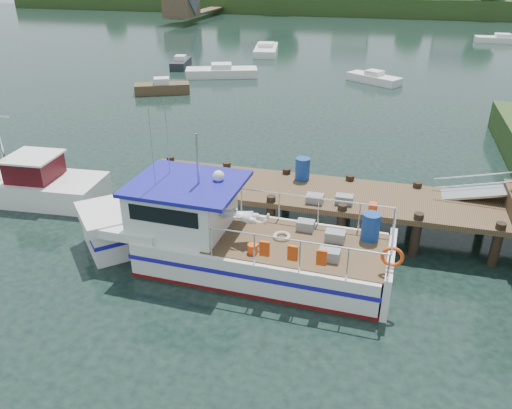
% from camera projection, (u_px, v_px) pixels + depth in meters
% --- Properties ---
extents(ground_plane, '(160.00, 160.00, 0.00)m').
position_uv_depth(ground_plane, '(291.00, 221.00, 19.23)').
color(ground_plane, black).
extents(dock, '(16.60, 3.00, 4.78)m').
position_uv_depth(dock, '(484.00, 186.00, 16.70)').
color(dock, '#4D3924').
rests_on(dock, ground).
extents(lobster_boat, '(11.07, 3.48, 5.28)m').
position_uv_depth(lobster_boat, '(223.00, 238.00, 16.15)').
color(lobster_boat, silver).
rests_on(lobster_boat, ground).
extents(work_boat, '(7.76, 2.87, 4.07)m').
position_uv_depth(work_boat, '(19.00, 184.00, 20.79)').
color(work_boat, silver).
rests_on(work_boat, ground).
extents(moored_rowboat, '(4.16, 2.93, 1.15)m').
position_uv_depth(moored_rowboat, '(162.00, 88.00, 36.77)').
color(moored_rowboat, '#4D3924').
rests_on(moored_rowboat, ground).
extents(moored_far, '(6.02, 2.24, 1.01)m').
position_uv_depth(moored_far, '(502.00, 39.00, 58.30)').
color(moored_far, silver).
rests_on(moored_far, ground).
extents(moored_a, '(6.26, 3.85, 1.09)m').
position_uv_depth(moored_a, '(222.00, 72.00, 41.88)').
color(moored_a, silver).
rests_on(moored_a, ground).
extents(moored_b, '(4.54, 3.62, 0.98)m').
position_uv_depth(moored_b, '(374.00, 78.00, 39.88)').
color(moored_b, silver).
rests_on(moored_b, ground).
extents(moored_d, '(3.33, 6.73, 1.09)m').
position_uv_depth(moored_d, '(266.00, 50.00, 51.78)').
color(moored_d, silver).
rests_on(moored_d, ground).
extents(moored_e, '(2.01, 3.98, 1.05)m').
position_uv_depth(moored_e, '(181.00, 63.00, 45.44)').
color(moored_e, black).
rests_on(moored_e, ground).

